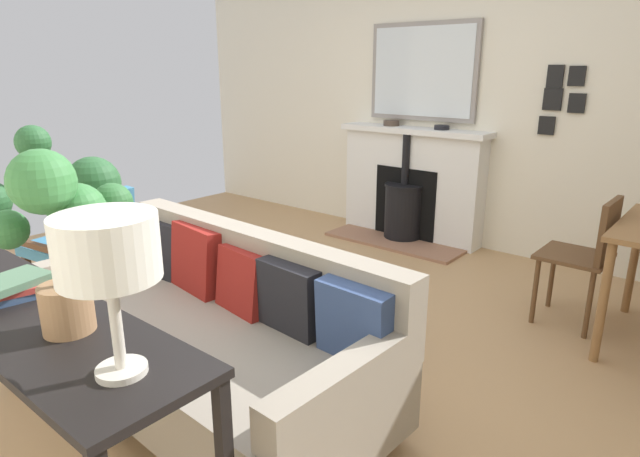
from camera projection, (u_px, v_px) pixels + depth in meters
ground_plane at (269, 327)px, 3.40m from camera, size 4.81×6.31×0.01m
wall_left at (454, 97)px, 4.78m from camera, size 0.12×6.31×2.67m
fireplace at (410, 190)px, 5.05m from camera, size 0.62×1.46×1.06m
mirror_over_mantel at (422, 72)px, 4.83m from camera, size 0.04×1.07×0.87m
mantel_bowl_near at (391, 123)px, 5.05m from camera, size 0.15×0.15×0.05m
mantel_bowl_far at (442, 127)px, 4.73m from camera, size 0.13×0.13×0.04m
sofa at (212, 333)px, 2.59m from camera, size 0.94×1.96×0.80m
ottoman at (309, 297)px, 3.25m from camera, size 0.65×0.90×0.39m
armchair_accent at (84, 237)px, 3.79m from camera, size 0.75×0.67×0.77m
console_table at (25, 329)px, 1.89m from camera, size 0.43×1.74×0.78m
table_lamp_far_end at (107, 253)px, 1.36m from camera, size 0.27×0.27×0.45m
potted_plant at (63, 211)px, 1.60m from camera, size 0.46×0.48×0.64m
book_stack at (7, 289)px, 1.93m from camera, size 0.29×0.22×0.08m
dining_chair_near_fireplace at (589, 251)px, 3.27m from camera, size 0.41×0.41×0.84m
photo_gallery_row at (561, 96)px, 4.15m from camera, size 0.02×0.33×0.54m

